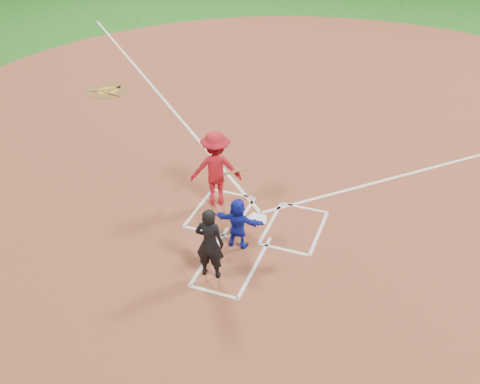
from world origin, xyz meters
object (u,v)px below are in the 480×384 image
(home_plate, at_px, (257,219))
(umpire, at_px, (210,243))
(on_deck_circle, at_px, (108,91))
(catcher, at_px, (238,223))
(batter_at_plate, at_px, (216,169))

(home_plate, distance_m, umpire, 2.47)
(on_deck_circle, height_order, catcher, catcher)
(home_plate, bearing_deg, on_deck_circle, -36.61)
(batter_at_plate, bearing_deg, home_plate, -17.04)
(home_plate, distance_m, catcher, 1.30)
(home_plate, xyz_separation_m, catcher, (-0.08, -1.14, 0.62))
(home_plate, xyz_separation_m, on_deck_circle, (-8.16, 6.06, -0.00))
(catcher, bearing_deg, on_deck_circle, -41.81)
(umpire, bearing_deg, home_plate, -101.55)
(home_plate, bearing_deg, batter_at_plate, -17.04)
(on_deck_circle, height_order, umpire, umpire)
(home_plate, relative_size, batter_at_plate, 0.30)
(home_plate, distance_m, on_deck_circle, 10.16)
(catcher, distance_m, batter_at_plate, 1.95)
(on_deck_circle, xyz_separation_m, catcher, (8.08, -7.20, 0.63))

